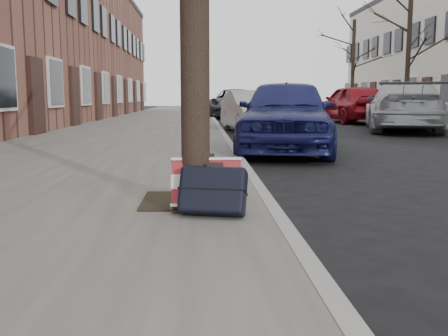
{
  "coord_description": "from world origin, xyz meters",
  "views": [
    {
      "loc": [
        -1.89,
        -3.36,
        1.08
      ],
      "look_at": [
        -1.69,
        0.8,
        0.49
      ],
      "focal_mm": 40.0,
      "sensor_mm": 36.0,
      "label": 1
    }
  ],
  "objects_px": {
    "suitcase_red": "(207,184)",
    "car_near_front": "(286,115)",
    "car_near_mid": "(252,111)",
    "suitcase_navy": "(213,190)"
  },
  "relations": [
    {
      "from": "suitcase_red",
      "to": "car_near_front",
      "type": "xyz_separation_m",
      "value": [
        1.63,
        5.56,
        0.39
      ]
    },
    {
      "from": "car_near_front",
      "to": "car_near_mid",
      "type": "relative_size",
      "value": 1.1
    },
    {
      "from": "suitcase_navy",
      "to": "car_near_mid",
      "type": "height_order",
      "value": "car_near_mid"
    },
    {
      "from": "suitcase_navy",
      "to": "car_near_mid",
      "type": "relative_size",
      "value": 0.14
    },
    {
      "from": "suitcase_navy",
      "to": "suitcase_red",
      "type": "bearing_deg",
      "value": 117.26
    },
    {
      "from": "car_near_mid",
      "to": "car_near_front",
      "type": "bearing_deg",
      "value": -96.29
    },
    {
      "from": "suitcase_red",
      "to": "suitcase_navy",
      "type": "height_order",
      "value": "suitcase_red"
    },
    {
      "from": "suitcase_red",
      "to": "car_near_mid",
      "type": "relative_size",
      "value": 0.15
    },
    {
      "from": "car_near_front",
      "to": "suitcase_navy",
      "type": "bearing_deg",
      "value": -94.63
    },
    {
      "from": "suitcase_navy",
      "to": "car_near_front",
      "type": "xyz_separation_m",
      "value": [
        1.59,
        5.77,
        0.4
      ]
    }
  ]
}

